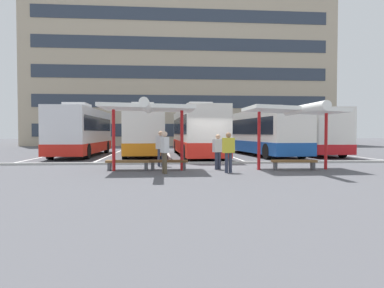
{
  "coord_description": "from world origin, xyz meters",
  "views": [
    {
      "loc": [
        -2.6,
        -17.11,
        1.67
      ],
      "look_at": [
        -0.87,
        3.46,
        1.0
      ],
      "focal_mm": 32.75,
      "sensor_mm": 36.0,
      "label": 1
    }
  ],
  "objects_px": {
    "waiting_passenger_0": "(165,149)",
    "waiting_passenger_3": "(161,146)",
    "bench_2": "(294,162)",
    "waiting_shelter_0": "(148,109)",
    "coach_bus_3": "(258,133)",
    "bench_0": "(128,163)",
    "coach_bus_1": "(142,132)",
    "coach_bus_0": "(82,132)",
    "waiting_passenger_2": "(228,149)",
    "waiting_shelter_1": "(295,111)",
    "coach_bus_4": "(304,132)",
    "bench_1": "(169,162)",
    "coach_bus_2": "(196,133)",
    "waiting_passenger_1": "(218,149)"
  },
  "relations": [
    {
      "from": "coach_bus_0",
      "to": "waiting_passenger_1",
      "type": "height_order",
      "value": "coach_bus_0"
    },
    {
      "from": "waiting_shelter_1",
      "to": "waiting_passenger_0",
      "type": "height_order",
      "value": "waiting_shelter_1"
    },
    {
      "from": "coach_bus_4",
      "to": "waiting_passenger_2",
      "type": "relative_size",
      "value": 6.81
    },
    {
      "from": "coach_bus_4",
      "to": "waiting_passenger_3",
      "type": "relative_size",
      "value": 6.53
    },
    {
      "from": "coach_bus_2",
      "to": "waiting_passenger_2",
      "type": "height_order",
      "value": "coach_bus_2"
    },
    {
      "from": "waiting_passenger_3",
      "to": "waiting_passenger_0",
      "type": "bearing_deg",
      "value": -86.85
    },
    {
      "from": "coach_bus_3",
      "to": "coach_bus_4",
      "type": "distance_m",
      "value": 4.0
    },
    {
      "from": "waiting_passenger_2",
      "to": "waiting_shelter_1",
      "type": "bearing_deg",
      "value": 13.82
    },
    {
      "from": "coach_bus_3",
      "to": "waiting_passenger_2",
      "type": "height_order",
      "value": "coach_bus_3"
    },
    {
      "from": "waiting_shelter_1",
      "to": "bench_2",
      "type": "bearing_deg",
      "value": 90.0
    },
    {
      "from": "coach_bus_2",
      "to": "waiting_passenger_0",
      "type": "distance_m",
      "value": 10.54
    },
    {
      "from": "coach_bus_2",
      "to": "waiting_shelter_1",
      "type": "height_order",
      "value": "coach_bus_2"
    },
    {
      "from": "coach_bus_3",
      "to": "bench_0",
      "type": "xyz_separation_m",
      "value": [
        -8.73,
        -10.2,
        -1.3
      ]
    },
    {
      "from": "coach_bus_0",
      "to": "waiting_shelter_1",
      "type": "height_order",
      "value": "coach_bus_0"
    },
    {
      "from": "bench_0",
      "to": "waiting_shelter_1",
      "type": "distance_m",
      "value": 7.77
    },
    {
      "from": "coach_bus_3",
      "to": "bench_2",
      "type": "distance_m",
      "value": 10.81
    },
    {
      "from": "waiting_passenger_3",
      "to": "coach_bus_1",
      "type": "bearing_deg",
      "value": 98.79
    },
    {
      "from": "bench_1",
      "to": "waiting_passenger_3",
      "type": "relative_size",
      "value": 1.0
    },
    {
      "from": "coach_bus_0",
      "to": "waiting_shelter_1",
      "type": "bearing_deg",
      "value": -42.55
    },
    {
      "from": "coach_bus_3",
      "to": "waiting_shelter_0",
      "type": "relative_size",
      "value": 2.61
    },
    {
      "from": "waiting_passenger_0",
      "to": "waiting_passenger_3",
      "type": "distance_m",
      "value": 3.11
    },
    {
      "from": "waiting_passenger_2",
      "to": "coach_bus_4",
      "type": "bearing_deg",
      "value": 55.8
    },
    {
      "from": "waiting_passenger_0",
      "to": "waiting_passenger_3",
      "type": "height_order",
      "value": "waiting_passenger_3"
    },
    {
      "from": "coach_bus_3",
      "to": "waiting_passenger_2",
      "type": "distance_m",
      "value": 12.36
    },
    {
      "from": "waiting_shelter_0",
      "to": "waiting_passenger_1",
      "type": "bearing_deg",
      "value": 8.81
    },
    {
      "from": "bench_1",
      "to": "waiting_passenger_2",
      "type": "height_order",
      "value": "waiting_passenger_2"
    },
    {
      "from": "coach_bus_3",
      "to": "coach_bus_4",
      "type": "xyz_separation_m",
      "value": [
        3.91,
        0.81,
        0.08
      ]
    },
    {
      "from": "bench_2",
      "to": "waiting_passenger_0",
      "type": "distance_m",
      "value": 5.91
    },
    {
      "from": "coach_bus_1",
      "to": "waiting_passenger_2",
      "type": "bearing_deg",
      "value": -70.9
    },
    {
      "from": "waiting_passenger_1",
      "to": "waiting_shelter_0",
      "type": "bearing_deg",
      "value": -171.19
    },
    {
      "from": "waiting_passenger_3",
      "to": "coach_bus_0",
      "type": "bearing_deg",
      "value": 123.9
    },
    {
      "from": "bench_1",
      "to": "bench_2",
      "type": "xyz_separation_m",
      "value": [
        5.61,
        -0.44,
        0.01
      ]
    },
    {
      "from": "coach_bus_4",
      "to": "waiting_shelter_1",
      "type": "height_order",
      "value": "coach_bus_4"
    },
    {
      "from": "coach_bus_4",
      "to": "bench_0",
      "type": "xyz_separation_m",
      "value": [
        -12.64,
        -11.01,
        -1.38
      ]
    },
    {
      "from": "coach_bus_4",
      "to": "waiting_passenger_0",
      "type": "xyz_separation_m",
      "value": [
        -11.02,
        -12.44,
        -0.71
      ]
    },
    {
      "from": "bench_2",
      "to": "waiting_shelter_1",
      "type": "bearing_deg",
      "value": -90.0
    },
    {
      "from": "coach_bus_1",
      "to": "waiting_passenger_0",
      "type": "bearing_deg",
      "value": -82.61
    },
    {
      "from": "bench_2",
      "to": "waiting_shelter_0",
      "type": "bearing_deg",
      "value": -179.95
    },
    {
      "from": "bench_0",
      "to": "bench_1",
      "type": "xyz_separation_m",
      "value": [
        1.8,
        -0.01,
        -0.0
      ]
    },
    {
      "from": "coach_bus_3",
      "to": "bench_1",
      "type": "distance_m",
      "value": 12.41
    },
    {
      "from": "waiting_passenger_3",
      "to": "bench_0",
      "type": "bearing_deg",
      "value": -130.74
    },
    {
      "from": "waiting_shelter_0",
      "to": "bench_0",
      "type": "relative_size",
      "value": 2.47
    },
    {
      "from": "coach_bus_2",
      "to": "bench_0",
      "type": "distance_m",
      "value": 9.76
    },
    {
      "from": "coach_bus_1",
      "to": "waiting_passenger_2",
      "type": "relative_size",
      "value": 7.01
    },
    {
      "from": "coach_bus_0",
      "to": "coach_bus_1",
      "type": "distance_m",
      "value": 4.34
    },
    {
      "from": "waiting_shelter_1",
      "to": "waiting_passenger_2",
      "type": "height_order",
      "value": "waiting_shelter_1"
    },
    {
      "from": "coach_bus_0",
      "to": "waiting_shelter_0",
      "type": "bearing_deg",
      "value": -64.11
    },
    {
      "from": "coach_bus_0",
      "to": "waiting_passenger_3",
      "type": "height_order",
      "value": "coach_bus_0"
    },
    {
      "from": "coach_bus_1",
      "to": "coach_bus_4",
      "type": "relative_size",
      "value": 1.03
    },
    {
      "from": "bench_1",
      "to": "waiting_passenger_3",
      "type": "distance_m",
      "value": 1.86
    }
  ]
}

